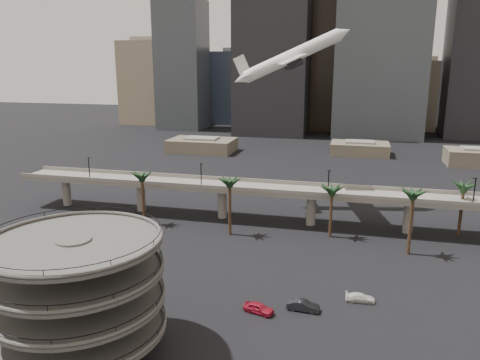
% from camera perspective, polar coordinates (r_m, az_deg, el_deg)
% --- Properties ---
extents(ground, '(700.00, 700.00, 0.00)m').
position_cam_1_polar(ground, '(67.30, -6.55, -19.94)').
color(ground, black).
rests_on(ground, ground).
extents(parking_ramp, '(22.20, 22.20, 17.35)m').
position_cam_1_polar(parking_ramp, '(64.75, -19.18, -12.11)').
color(parking_ramp, '#464442').
rests_on(parking_ramp, ground).
extents(overpass, '(130.00, 9.30, 14.70)m').
position_cam_1_polar(overpass, '(113.04, 3.16, -1.49)').
color(overpass, slate).
rests_on(overpass, ground).
extents(palm_trees, '(76.40, 18.40, 14.00)m').
position_cam_1_polar(palm_trees, '(102.96, 8.69, -0.90)').
color(palm_trees, '#4C3220').
rests_on(palm_trees, ground).
extents(low_buildings, '(135.00, 27.50, 6.80)m').
position_cam_1_polar(low_buildings, '(197.82, 9.99, 3.71)').
color(low_buildings, brown).
rests_on(low_buildings, ground).
extents(skyline, '(269.00, 86.00, 114.36)m').
position_cam_1_polar(skyline, '(269.17, 13.43, 14.55)').
color(skyline, gray).
rests_on(skyline, ground).
extents(airborne_jet, '(30.28, 28.30, 15.90)m').
position_cam_1_polar(airborne_jet, '(124.08, 6.25, 14.67)').
color(airborne_jet, white).
rests_on(airborne_jet, ground).
extents(car_a, '(5.16, 3.13, 1.64)m').
position_cam_1_polar(car_a, '(74.88, 2.29, -15.32)').
color(car_a, '#BB1A35').
rests_on(car_a, ground).
extents(car_b, '(5.15, 2.03, 1.67)m').
position_cam_1_polar(car_b, '(76.08, 7.71, -14.93)').
color(car_b, black).
rests_on(car_b, ground).
extents(car_c, '(4.80, 2.21, 1.36)m').
position_cam_1_polar(car_c, '(80.41, 14.45, -13.72)').
color(car_c, white).
rests_on(car_c, ground).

